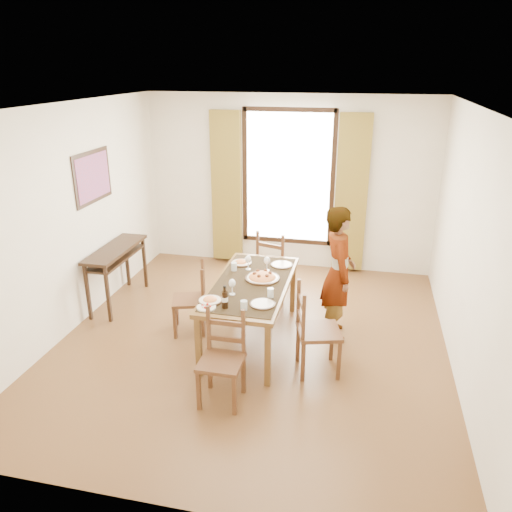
% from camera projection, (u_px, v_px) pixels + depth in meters
% --- Properties ---
extents(ground, '(5.00, 5.00, 0.00)m').
position_uv_depth(ground, '(253.00, 340.00, 5.99)').
color(ground, '#55381A').
rests_on(ground, ground).
extents(room_shell, '(4.60, 5.10, 2.74)m').
position_uv_depth(room_shell, '(255.00, 213.00, 5.56)').
color(room_shell, white).
rests_on(room_shell, ground).
extents(console_table, '(0.38, 1.20, 0.80)m').
position_uv_depth(console_table, '(116.00, 256.00, 6.71)').
color(console_table, black).
rests_on(console_table, ground).
extents(dining_table, '(0.85, 1.80, 0.76)m').
position_uv_depth(dining_table, '(251.00, 288.00, 5.75)').
color(dining_table, brown).
rests_on(dining_table, ground).
extents(chair_west, '(0.49, 0.49, 0.89)m').
position_uv_depth(chair_west, '(192.00, 301.00, 6.05)').
color(chair_west, brown).
rests_on(chair_west, ground).
extents(chair_north, '(0.55, 0.55, 1.00)m').
position_uv_depth(chair_north, '(275.00, 266.00, 6.93)').
color(chair_north, brown).
rests_on(chair_north, ground).
extents(chair_south, '(0.41, 0.41, 0.93)m').
position_uv_depth(chair_south, '(222.00, 361.00, 4.79)').
color(chair_south, brown).
rests_on(chair_south, ground).
extents(chair_east, '(0.54, 0.54, 0.99)m').
position_uv_depth(chair_east, '(315.00, 332.00, 5.24)').
color(chair_east, brown).
rests_on(chair_east, ground).
extents(man, '(0.75, 0.62, 1.61)m').
position_uv_depth(man, '(338.00, 273.00, 5.84)').
color(man, gray).
rests_on(man, ground).
extents(plate_sw, '(0.27, 0.27, 0.05)m').
position_uv_depth(plate_sw, '(210.00, 299.00, 5.26)').
color(plate_sw, silver).
rests_on(plate_sw, dining_table).
extents(plate_se, '(0.27, 0.27, 0.05)m').
position_uv_depth(plate_se, '(263.00, 303.00, 5.18)').
color(plate_se, silver).
rests_on(plate_se, dining_table).
extents(plate_nw, '(0.27, 0.27, 0.05)m').
position_uv_depth(plate_nw, '(241.00, 262.00, 6.24)').
color(plate_nw, silver).
rests_on(plate_nw, dining_table).
extents(plate_ne, '(0.27, 0.27, 0.05)m').
position_uv_depth(plate_ne, '(282.00, 263.00, 6.19)').
color(plate_ne, silver).
rests_on(plate_ne, dining_table).
extents(pasta_platter, '(0.40, 0.40, 0.10)m').
position_uv_depth(pasta_platter, '(262.00, 275.00, 5.78)').
color(pasta_platter, red).
rests_on(pasta_platter, dining_table).
extents(caprese_plate, '(0.20, 0.20, 0.04)m').
position_uv_depth(caprese_plate, '(206.00, 306.00, 5.11)').
color(caprese_plate, silver).
rests_on(caprese_plate, dining_table).
extents(wine_glass_a, '(0.08, 0.08, 0.18)m').
position_uv_depth(wine_glass_a, '(232.00, 287.00, 5.39)').
color(wine_glass_a, white).
rests_on(wine_glass_a, dining_table).
extents(wine_glass_b, '(0.08, 0.08, 0.18)m').
position_uv_depth(wine_glass_b, '(267.00, 264.00, 6.01)').
color(wine_glass_b, white).
rests_on(wine_glass_b, dining_table).
extents(wine_glass_c, '(0.08, 0.08, 0.18)m').
position_uv_depth(wine_glass_c, '(248.00, 262.00, 6.04)').
color(wine_glass_c, white).
rests_on(wine_glass_c, dining_table).
extents(tumbler_a, '(0.07, 0.07, 0.10)m').
position_uv_depth(tumbler_a, '(271.00, 293.00, 5.35)').
color(tumbler_a, silver).
rests_on(tumbler_a, dining_table).
extents(tumbler_b, '(0.07, 0.07, 0.10)m').
position_uv_depth(tumbler_b, '(234.00, 267.00, 6.03)').
color(tumbler_b, silver).
rests_on(tumbler_b, dining_table).
extents(tumbler_c, '(0.07, 0.07, 0.10)m').
position_uv_depth(tumbler_c, '(244.00, 305.00, 5.07)').
color(tumbler_c, silver).
rests_on(tumbler_c, dining_table).
extents(wine_bottle, '(0.07, 0.07, 0.25)m').
position_uv_depth(wine_bottle, '(225.00, 297.00, 5.08)').
color(wine_bottle, black).
rests_on(wine_bottle, dining_table).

